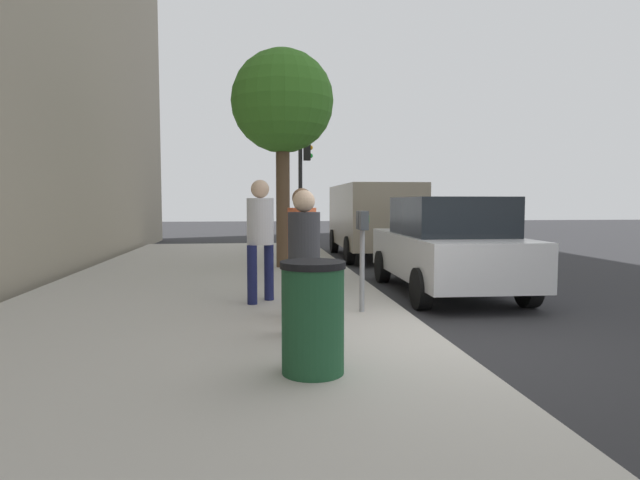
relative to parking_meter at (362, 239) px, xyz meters
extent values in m
plane|color=#2B2B2D|center=(-1.36, -0.65, -1.17)|extent=(80.00, 80.00, 0.00)
cube|color=#B7B2A8|center=(-1.36, 2.35, -1.09)|extent=(28.00, 6.00, 0.15)
cylinder|color=gray|center=(0.00, 0.00, -0.44)|extent=(0.07, 0.07, 1.15)
cube|color=#383D42|center=(-0.10, 0.00, 0.26)|extent=(0.16, 0.11, 0.26)
cube|color=#383D42|center=(0.10, 0.00, 0.26)|extent=(0.16, 0.11, 0.26)
cube|color=#268C33|center=(-0.10, -0.06, 0.28)|extent=(0.10, 0.01, 0.10)
cube|color=#268C33|center=(0.10, -0.06, 0.28)|extent=(0.10, 0.01, 0.10)
cylinder|color=#726656|center=(-0.20, 0.90, -0.61)|extent=(0.15, 0.15, 0.81)
cylinder|color=#726656|center=(-0.57, 0.84, -0.61)|extent=(0.15, 0.15, 0.81)
cylinder|color=#D85933|center=(-0.38, 0.87, 0.12)|extent=(0.37, 0.37, 0.64)
sphere|color=brown|center=(-0.38, 0.87, 0.57)|extent=(0.25, 0.25, 0.25)
cylinder|color=#47474C|center=(-1.17, 1.04, -0.62)|extent=(0.15, 0.15, 0.79)
cylinder|color=#47474C|center=(-1.46, 0.82, -0.62)|extent=(0.15, 0.15, 0.79)
cylinder|color=#333338|center=(-1.31, 0.93, 0.09)|extent=(0.36, 0.36, 0.63)
sphere|color=beige|center=(-1.31, 0.93, 0.53)|extent=(0.25, 0.25, 0.25)
cylinder|color=#191E4C|center=(1.05, 1.27, -0.57)|extent=(0.15, 0.15, 0.89)
cylinder|color=#191E4C|center=(0.73, 1.53, -0.57)|extent=(0.15, 0.15, 0.89)
cylinder|color=silver|center=(0.89, 1.40, 0.22)|extent=(0.41, 0.41, 0.70)
sphere|color=beige|center=(0.89, 1.40, 0.71)|extent=(0.28, 0.28, 0.28)
cube|color=silver|center=(2.17, -2.00, -0.46)|extent=(4.44, 1.93, 0.76)
cube|color=black|center=(1.97, -1.99, 0.26)|extent=(2.23, 1.74, 0.68)
cylinder|color=black|center=(3.61, -1.15, -0.84)|extent=(0.66, 0.23, 0.66)
cylinder|color=black|center=(3.58, -2.90, -0.84)|extent=(0.66, 0.23, 0.66)
cylinder|color=black|center=(0.75, -1.09, -0.84)|extent=(0.66, 0.23, 0.66)
cylinder|color=black|center=(0.72, -2.84, -0.84)|extent=(0.66, 0.23, 0.66)
cube|color=gray|center=(8.49, -2.00, 0.11)|extent=(5.24, 2.12, 1.80)
cylinder|color=black|center=(10.20, -1.09, -0.79)|extent=(0.76, 0.24, 0.76)
cylinder|color=black|center=(10.16, -2.99, -0.79)|extent=(0.76, 0.24, 0.76)
cylinder|color=black|center=(6.82, -1.01, -0.79)|extent=(0.76, 0.24, 0.76)
cylinder|color=black|center=(6.78, -2.91, -0.79)|extent=(0.76, 0.24, 0.76)
cylinder|color=brown|center=(5.29, 0.84, 0.56)|extent=(0.32, 0.32, 3.15)
sphere|color=#3A7724|center=(5.29, 0.84, 2.84)|extent=(2.37, 2.37, 2.37)
cylinder|color=black|center=(8.80, 0.14, 0.78)|extent=(0.12, 0.12, 3.60)
cube|color=black|center=(8.80, -0.06, 2.13)|extent=(0.24, 0.20, 0.76)
sphere|color=red|center=(8.80, -0.17, 2.37)|extent=(0.14, 0.14, 0.14)
sphere|color=orange|center=(8.80, -0.17, 2.13)|extent=(0.14, 0.14, 0.14)
sphere|color=green|center=(8.80, -0.17, 1.89)|extent=(0.14, 0.14, 0.14)
cylinder|color=#1E4C2D|center=(-2.58, 0.96, -0.54)|extent=(0.56, 0.56, 0.95)
cylinder|color=black|center=(-2.58, 0.96, -0.04)|extent=(0.59, 0.59, 0.06)
camera|label=1|loc=(-7.28, 1.45, 0.53)|focal=30.03mm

